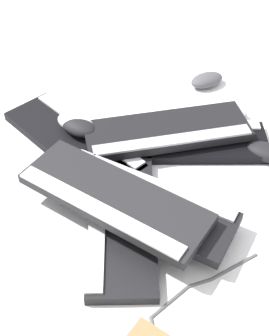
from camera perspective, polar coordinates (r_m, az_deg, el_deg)
name	(u,v)px	position (r m, az deg, el deg)	size (l,w,h in m)	color
ground_plane	(124,172)	(1.20, -1.31, -0.47)	(3.20, 3.20, 0.00)	white
keyboard_0	(121,216)	(1.09, -1.67, -5.89)	(0.46, 0.21, 0.03)	black
keyboard_1	(186,142)	(1.28, 6.26, 3.22)	(0.20, 0.45, 0.03)	black
keyboard_2	(73,140)	(1.29, -7.51, 3.36)	(0.40, 0.43, 0.03)	black
keyboard_3	(141,202)	(1.07, 0.79, -4.20)	(0.31, 0.46, 0.03)	black
keyboard_4	(167,131)	(1.26, 4.03, 4.49)	(0.28, 0.46, 0.03)	black
keyboard_5	(112,198)	(1.04, -2.70, -3.71)	(0.33, 0.46, 0.03)	#232326
mouse_0	(78,126)	(1.27, -6.87, 5.09)	(0.11, 0.07, 0.04)	black
mouse_1	(207,80)	(1.51, 8.81, 10.55)	(0.11, 0.07, 0.04)	#4C4C51
mouse_2	(267,152)	(1.28, 15.80, 1.87)	(0.11, 0.07, 0.04)	black
mouse_3	(229,111)	(1.40, 11.44, 6.88)	(0.11, 0.07, 0.04)	silver
mouse_6	(75,123)	(1.29, -7.22, 5.51)	(0.11, 0.07, 0.04)	silver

